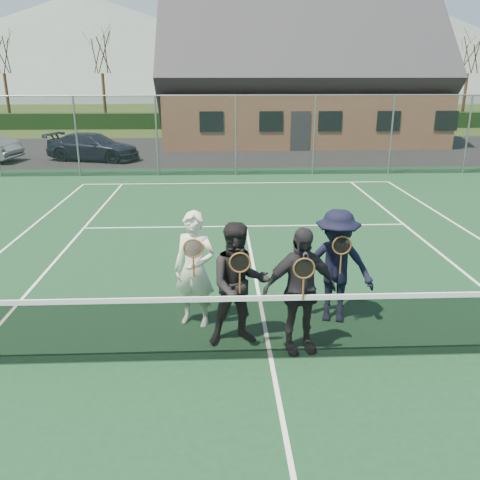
{
  "coord_description": "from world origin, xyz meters",
  "views": [
    {
      "loc": [
        -0.68,
        -6.08,
        3.72
      ],
      "look_at": [
        -0.36,
        1.5,
        1.25
      ],
      "focal_mm": 38.0,
      "sensor_mm": 36.0,
      "label": 1
    }
  ],
  "objects": [
    {
      "name": "player_c",
      "position": [
        0.4,
        0.25,
        0.92
      ],
      "size": [
        1.12,
        0.65,
        1.8
      ],
      "color": "black",
      "rests_on": "court_surface"
    },
    {
      "name": "hill_centre",
      "position": [
        20.0,
        95.0,
        11.0
      ],
      "size": [
        120.0,
        120.0,
        22.0
      ],
      "primitive_type": "cone",
      "color": "#526259",
      "rests_on": "ground"
    },
    {
      "name": "player_d",
      "position": [
        1.1,
        1.14,
        0.92
      ],
      "size": [
        1.29,
        0.94,
        1.8
      ],
      "color": "black",
      "rests_on": "court_surface"
    },
    {
      "name": "tree_b",
      "position": [
        -9.0,
        33.0,
        5.79
      ],
      "size": [
        3.2,
        3.2,
        7.77
      ],
      "color": "#3C2516",
      "rests_on": "ground"
    },
    {
      "name": "player_a",
      "position": [
        -1.06,
        1.1,
        0.92
      ],
      "size": [
        0.77,
        0.63,
        1.8
      ],
      "color": "white",
      "rests_on": "court_surface"
    },
    {
      "name": "hill_west",
      "position": [
        -25.0,
        95.0,
        9.0
      ],
      "size": [
        110.0,
        110.0,
        18.0
      ],
      "primitive_type": "cone",
      "color": "#56675F",
      "rests_on": "ground"
    },
    {
      "name": "court_markings",
      "position": [
        0.0,
        0.0,
        0.02
      ],
      "size": [
        11.03,
        23.83,
        0.01
      ],
      "color": "white",
      "rests_on": "court_surface"
    },
    {
      "name": "tree_c",
      "position": [
        2.0,
        33.0,
        5.79
      ],
      "size": [
        3.2,
        3.2,
        7.77
      ],
      "color": "#372314",
      "rests_on": "ground"
    },
    {
      "name": "tree_e",
      "position": [
        18.0,
        33.0,
        5.79
      ],
      "size": [
        3.2,
        3.2,
        7.77
      ],
      "color": "#372214",
      "rests_on": "ground"
    },
    {
      "name": "perimeter_fence",
      "position": [
        0.0,
        13.5,
        1.52
      ],
      "size": [
        30.07,
        0.07,
        3.02
      ],
      "color": "slate",
      "rests_on": "ground"
    },
    {
      "name": "car_c",
      "position": [
        -6.36,
        17.43,
        0.61
      ],
      "size": [
        4.54,
        2.81,
        1.23
      ],
      "primitive_type": "imported",
      "rotation": [
        0.0,
        0.0,
        1.29
      ],
      "color": "black",
      "rests_on": "ground"
    },
    {
      "name": "hedge_row",
      "position": [
        0.0,
        32.0,
        0.55
      ],
      "size": [
        40.0,
        1.2,
        1.1
      ],
      "primitive_type": "cube",
      "color": "black",
      "rests_on": "ground"
    },
    {
      "name": "ground",
      "position": [
        0.0,
        20.0,
        0.0
      ],
      "size": [
        220.0,
        220.0,
        0.0
      ],
      "primitive_type": "plane",
      "color": "#2F4418",
      "rests_on": "ground"
    },
    {
      "name": "clubhouse",
      "position": [
        4.0,
        24.0,
        3.99
      ],
      "size": [
        15.6,
        8.2,
        7.7
      ],
      "color": "#9E6B4C",
      "rests_on": "ground"
    },
    {
      "name": "tennis_net",
      "position": [
        0.0,
        0.0,
        0.54
      ],
      "size": [
        11.68,
        0.08,
        1.1
      ],
      "color": "slate",
      "rests_on": "ground"
    },
    {
      "name": "player_b",
      "position": [
        -0.42,
        0.49,
        0.92
      ],
      "size": [
        0.96,
        0.8,
        1.8
      ],
      "color": "black",
      "rests_on": "court_surface"
    },
    {
      "name": "court_surface",
      "position": [
        0.0,
        0.0,
        0.01
      ],
      "size": [
        30.0,
        30.0,
        0.02
      ],
      "primitive_type": "cube",
      "color": "#14381E",
      "rests_on": "ground"
    },
    {
      "name": "tree_d",
      "position": [
        12.0,
        33.0,
        5.79
      ],
      "size": [
        3.2,
        3.2,
        7.77
      ],
      "color": "#361E13",
      "rests_on": "ground"
    },
    {
      "name": "tarmac_carpark",
      "position": [
        -4.0,
        20.0,
        0.01
      ],
      "size": [
        40.0,
        12.0,
        0.01
      ],
      "primitive_type": "cube",
      "color": "black",
      "rests_on": "ground"
    },
    {
      "name": "tree_a",
      "position": [
        -16.0,
        33.0,
        5.79
      ],
      "size": [
        3.2,
        3.2,
        7.77
      ],
      "color": "#392414",
      "rests_on": "ground"
    }
  ]
}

